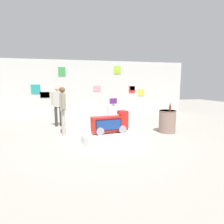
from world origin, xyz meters
TOP-DOWN VIEW (x-y plane):
  - ground_plane at (0.00, 0.00)m, footprint 30.00×30.00m
  - back_wall_display at (-0.00, 5.08)m, footprint 11.74×0.13m
  - main_display_pedestal at (0.05, -0.41)m, footprint 1.81×1.81m
  - novelty_firetruck_tv at (0.07, -0.42)m, footprint 1.20×0.55m
  - display_pedestal_left_rear at (-1.79, 3.32)m, footprint 0.75×0.75m
  - tv_on_left_rear at (-1.79, 3.32)m, footprint 0.49×0.22m
  - display_pedestal_center_rear at (1.05, 3.79)m, footprint 0.73×0.73m
  - tv_on_center_rear at (1.05, 3.79)m, footprint 0.48×0.21m
  - side_table_round at (2.33, 0.10)m, footprint 0.63×0.63m
  - bottle_on_side_table at (2.35, -0.01)m, footprint 0.08×0.08m
  - shopper_browsing_near_truck at (-1.73, 1.96)m, footprint 0.56×0.23m
  - shopper_browsing_rear at (-1.44, 0.50)m, footprint 0.24×0.56m

SIDE VIEW (x-z plane):
  - ground_plane at x=0.00m, z-range 0.00..0.00m
  - main_display_pedestal at x=0.05m, z-range 0.00..0.23m
  - display_pedestal_left_rear at x=-1.79m, z-range 0.00..0.65m
  - display_pedestal_center_rear at x=1.05m, z-range 0.00..0.65m
  - side_table_round at x=2.33m, z-range 0.01..0.84m
  - novelty_firetruck_tv at x=0.07m, z-range 0.17..0.87m
  - tv_on_left_rear at x=-1.79m, z-range 0.66..1.06m
  - tv_on_center_rear at x=1.05m, z-range 0.67..1.08m
  - bottle_on_side_table at x=2.35m, z-range 0.80..1.07m
  - shopper_browsing_rear at x=-1.44m, z-range 0.15..1.84m
  - shopper_browsing_near_truck at x=-1.73m, z-range 0.15..1.85m
  - back_wall_display at x=0.00m, z-range 0.00..3.22m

